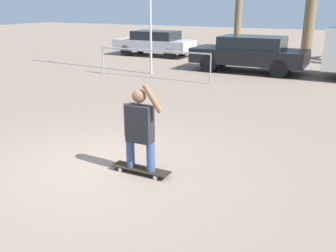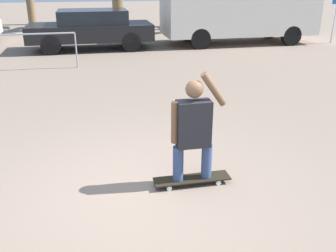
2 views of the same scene
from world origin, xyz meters
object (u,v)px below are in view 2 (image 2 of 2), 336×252
at_px(skateboard, 192,179).
at_px(parked_car_black, 91,28).
at_px(person_skateboarder, 193,126).
at_px(street_sign, 336,11).

bearing_deg(skateboard, parked_car_black, 95.71).
bearing_deg(person_skateboarder, parked_car_black, 95.70).
bearing_deg(skateboard, street_sign, 48.30).
xyz_separation_m(skateboard, street_sign, (8.75, 9.82, 1.24)).
height_order(skateboard, person_skateboarder, person_skateboarder).
height_order(skateboard, street_sign, street_sign).
bearing_deg(street_sign, parked_car_black, 176.06).
relative_size(skateboard, street_sign, 0.52).
distance_m(skateboard, person_skateboarder, 0.77).
xyz_separation_m(person_skateboarder, parked_car_black, (-1.05, 10.49, -0.05)).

